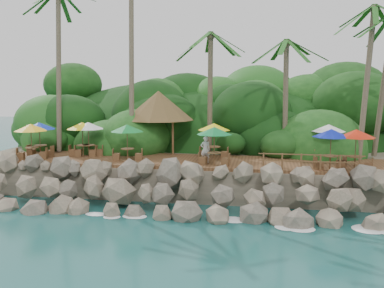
# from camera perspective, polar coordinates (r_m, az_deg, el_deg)

# --- Properties ---
(ground) EXTENTS (140.00, 140.00, 0.00)m
(ground) POSITION_cam_1_polar(r_m,az_deg,el_deg) (23.26, -2.51, -10.35)
(ground) COLOR #19514F
(ground) RESTS_ON ground
(land_base) EXTENTS (32.00, 25.20, 2.10)m
(land_base) POSITION_cam_1_polar(r_m,az_deg,el_deg) (38.39, 2.50, -1.46)
(land_base) COLOR gray
(land_base) RESTS_ON ground
(jungle_hill) EXTENTS (44.80, 28.00, 15.40)m
(jungle_hill) POSITION_cam_1_polar(r_m,az_deg,el_deg) (45.91, 3.66, -1.26)
(jungle_hill) COLOR #143811
(jungle_hill) RESTS_ON ground
(seawall) EXTENTS (29.00, 4.00, 2.30)m
(seawall) POSITION_cam_1_polar(r_m,az_deg,el_deg) (24.82, -1.55, -6.41)
(seawall) COLOR gray
(seawall) RESTS_ON ground
(terrace) EXTENTS (26.00, 5.00, 0.20)m
(terrace) POSITION_cam_1_polar(r_m,az_deg,el_deg) (28.44, 0.00, -2.40)
(terrace) COLOR brown
(terrace) RESTS_ON land_base
(jungle_foliage) EXTENTS (44.00, 16.00, 12.00)m
(jungle_foliage) POSITION_cam_1_polar(r_m,az_deg,el_deg) (37.60, 2.30, -3.28)
(jungle_foliage) COLOR #143811
(jungle_foliage) RESTS_ON ground
(foam_line) EXTENTS (25.20, 0.80, 0.06)m
(foam_line) POSITION_cam_1_polar(r_m,az_deg,el_deg) (23.53, -2.36, -10.05)
(foam_line) COLOR white
(foam_line) RESTS_ON ground
(palms) EXTENTS (29.34, 6.92, 15.55)m
(palms) POSITION_cam_1_polar(r_m,az_deg,el_deg) (31.04, 5.86, 18.02)
(palms) COLOR brown
(palms) RESTS_ON ground
(palapa) EXTENTS (5.44, 5.44, 4.60)m
(palapa) POSITION_cam_1_polar(r_m,az_deg,el_deg) (32.24, -4.55, 5.22)
(palapa) COLOR brown
(palapa) RESTS_ON ground
(dining_clusters) EXTENTS (23.19, 5.38, 2.42)m
(dining_clusters) POSITION_cam_1_polar(r_m,az_deg,el_deg) (27.94, -2.26, 1.79)
(dining_clusters) COLOR brown
(dining_clusters) RESTS_ON terrace
(railing) EXTENTS (6.10, 0.10, 1.00)m
(railing) POSITION_cam_1_polar(r_m,az_deg,el_deg) (25.77, 15.76, -2.18)
(railing) COLOR brown
(railing) RESTS_ON terrace
(waiter) EXTENTS (0.74, 0.60, 1.74)m
(waiter) POSITION_cam_1_polar(r_m,az_deg,el_deg) (27.31, 1.82, -0.77)
(waiter) COLOR white
(waiter) RESTS_ON terrace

